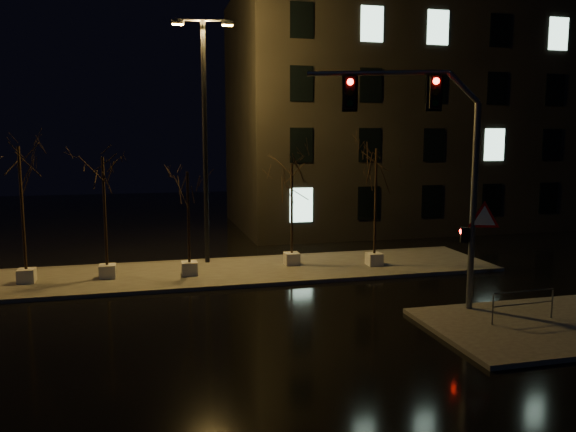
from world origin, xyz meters
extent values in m
plane|color=black|center=(0.00, 0.00, 0.00)|extent=(90.00, 90.00, 0.00)
cube|color=#45433E|center=(0.00, 6.00, 0.07)|extent=(22.00, 5.00, 0.15)
cube|color=#45433E|center=(7.50, -3.50, 0.07)|extent=(7.00, 5.00, 0.15)
cube|color=black|center=(14.00, 18.00, 7.50)|extent=(25.00, 12.00, 15.00)
cube|color=beige|center=(-9.05, 5.86, 0.43)|extent=(0.65, 0.65, 0.55)
cylinder|color=black|center=(-9.05, 5.86, 3.13)|extent=(0.11, 0.11, 4.86)
cube|color=beige|center=(-5.97, 5.88, 0.43)|extent=(0.65, 0.65, 0.55)
cylinder|color=black|center=(-5.97, 5.88, 2.91)|extent=(0.11, 0.11, 4.42)
cube|color=beige|center=(-2.64, 5.59, 0.43)|extent=(0.65, 0.65, 0.55)
cylinder|color=black|center=(-2.64, 5.59, 2.59)|extent=(0.11, 0.11, 3.79)
cube|color=beige|center=(2.02, 6.41, 0.43)|extent=(0.65, 0.65, 0.55)
cylinder|color=black|center=(2.02, 6.41, 2.71)|extent=(0.11, 0.11, 4.03)
cube|color=beige|center=(5.63, 5.41, 0.43)|extent=(0.65, 0.65, 0.55)
cylinder|color=black|center=(5.63, 5.41, 3.06)|extent=(0.11, 0.11, 4.72)
cylinder|color=#5B5E63|center=(6.18, -1.50, 3.57)|extent=(0.21, 0.21, 6.85)
cylinder|color=#5B5E63|center=(3.13, -0.42, 7.95)|extent=(4.36, 1.67, 0.16)
cube|color=black|center=(4.89, -1.04, 7.33)|extent=(0.41, 0.35, 1.03)
cube|color=black|center=(2.31, -0.13, 7.33)|extent=(0.41, 0.35, 1.03)
cube|color=black|center=(5.94, -1.42, 2.66)|extent=(0.31, 0.28, 0.51)
cone|color=red|center=(6.49, -1.67, 3.23)|extent=(1.13, 0.43, 1.19)
sphere|color=#FF0C07|center=(6.18, -1.50, 7.67)|extent=(0.21, 0.21, 0.21)
cylinder|color=black|center=(-1.66, 7.86, 5.58)|extent=(0.22, 0.22, 10.86)
cylinder|color=black|center=(-1.66, 7.86, 11.01)|extent=(2.38, 0.46, 0.11)
cube|color=#FFA532|center=(-2.74, 8.02, 10.85)|extent=(0.58, 0.38, 0.22)
cube|color=#FFA532|center=(-0.59, 7.70, 10.85)|extent=(0.58, 0.38, 0.22)
cylinder|color=#5B5E63|center=(5.94, -3.19, 0.61)|extent=(0.05, 0.05, 0.91)
cylinder|color=#5B5E63|center=(8.16, -3.08, 0.61)|extent=(0.05, 0.05, 0.91)
cylinder|color=#5B5E63|center=(7.05, -3.13, 1.11)|extent=(2.23, 0.15, 0.04)
cylinder|color=#5B5E63|center=(7.05, -3.13, 0.71)|extent=(2.23, 0.15, 0.04)
camera|label=1|loc=(-4.24, -17.85, 5.82)|focal=35.00mm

